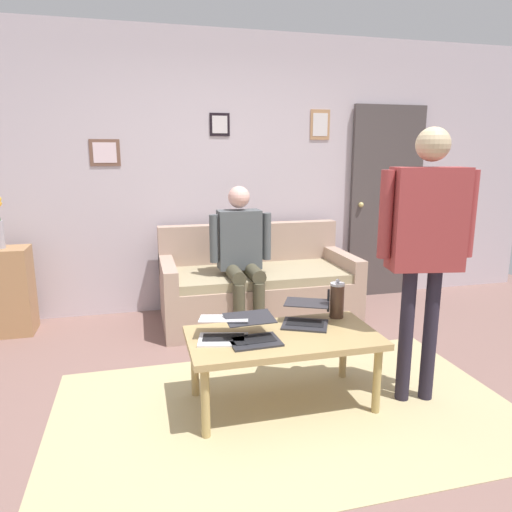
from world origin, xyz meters
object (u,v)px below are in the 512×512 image
at_px(couch, 257,288).
at_px(french_press, 337,300).
at_px(person_standing, 426,232).
at_px(laptop_left, 253,333).
at_px(person_seated, 242,250).
at_px(side_shelf, 6,291).
at_px(interior_door, 385,203).
at_px(laptop_right, 224,332).
at_px(laptop_center, 306,317).
at_px(coffee_table, 283,342).

height_order(couch, french_press, couch).
bearing_deg(person_standing, laptop_left, -6.41).
bearing_deg(person_seated, side_shelf, -11.65).
bearing_deg(side_shelf, interior_door, -175.92).
xyz_separation_m(french_press, person_standing, (-0.40, 0.36, 0.51)).
bearing_deg(side_shelf, laptop_right, 133.36).
bearing_deg(laptop_left, side_shelf, -44.89).
xyz_separation_m(side_shelf, person_seated, (-2.01, 0.41, 0.35)).
relative_size(side_shelf, person_standing, 0.45).
xyz_separation_m(couch, laptop_right, (0.60, 1.51, 0.20)).
height_order(laptop_center, side_shelf, side_shelf).
relative_size(laptop_center, person_seated, 0.33).
bearing_deg(laptop_center, interior_door, -130.66).
bearing_deg(laptop_right, person_standing, 171.45).
bearing_deg(laptop_center, person_seated, -81.81).
distance_m(laptop_center, laptop_right, 0.58).
height_order(laptop_center, laptop_right, laptop_center).
xyz_separation_m(laptop_left, person_standing, (-1.04, 0.12, 0.58)).
distance_m(coffee_table, laptop_left, 0.22).
height_order(laptop_center, french_press, french_press).
height_order(french_press, person_seated, person_seated).
height_order(interior_door, laptop_left, interior_door).
height_order(person_standing, person_seated, person_standing).
relative_size(person_standing, person_seated, 1.33).
bearing_deg(couch, coffee_table, 81.42).
bearing_deg(couch, laptop_center, 88.69).
distance_m(laptop_left, person_standing, 1.20).
bearing_deg(laptop_left, person_seated, -99.77).
xyz_separation_m(laptop_right, person_standing, (-1.21, 0.18, 0.59)).
xyz_separation_m(interior_door, person_seated, (1.76, 0.68, -0.30)).
relative_size(laptop_right, side_shelf, 0.46).
distance_m(french_press, side_shelf, 2.86).
xyz_separation_m(laptop_right, side_shelf, (1.61, -1.70, -0.12)).
distance_m(french_press, person_standing, 0.74).
xyz_separation_m(coffee_table, side_shelf, (1.97, -1.73, -0.03)).
height_order(couch, laptop_left, couch).
relative_size(coffee_table, person_seated, 0.92).
xyz_separation_m(french_press, side_shelf, (2.42, -1.52, -0.20)).
xyz_separation_m(coffee_table, french_press, (-0.45, -0.21, 0.17)).
bearing_deg(laptop_right, side_shelf, -46.64).
bearing_deg(laptop_right, couch, -111.60).
bearing_deg(coffee_table, laptop_left, 9.43).
xyz_separation_m(laptop_left, laptop_center, (-0.40, -0.18, 0.00)).
xyz_separation_m(laptop_left, laptop_right, (0.17, -0.06, -0.00)).
height_order(side_shelf, person_standing, person_standing).
bearing_deg(person_seated, laptop_left, 80.23).
height_order(laptop_left, person_standing, person_standing).
distance_m(laptop_center, french_press, 0.26).
distance_m(french_press, person_seated, 1.19).
bearing_deg(french_press, side_shelf, -32.15).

